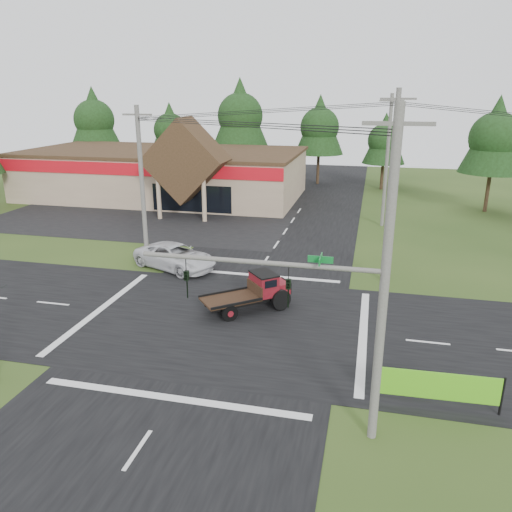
% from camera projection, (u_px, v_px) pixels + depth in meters
% --- Properties ---
extents(ground, '(120.00, 120.00, 0.00)m').
position_uv_depth(ground, '(225.00, 322.00, 25.69)').
color(ground, '#294016').
rests_on(ground, ground).
extents(road_ns, '(12.00, 120.00, 0.02)m').
position_uv_depth(road_ns, '(225.00, 321.00, 25.68)').
color(road_ns, black).
rests_on(road_ns, ground).
extents(road_ew, '(120.00, 12.00, 0.02)m').
position_uv_depth(road_ew, '(225.00, 321.00, 25.68)').
color(road_ew, black).
rests_on(road_ew, ground).
extents(parking_apron, '(28.00, 14.00, 0.02)m').
position_uv_depth(parking_apron, '(139.00, 220.00, 46.29)').
color(parking_apron, black).
rests_on(parking_apron, ground).
extents(cvs_building, '(30.40, 18.20, 9.19)m').
position_uv_depth(cvs_building, '(165.00, 172.00, 55.58)').
color(cvs_building, tan).
rests_on(cvs_building, ground).
extents(traffic_signal_mast, '(8.12, 0.24, 7.00)m').
position_uv_depth(traffic_signal_mast, '(328.00, 314.00, 16.11)').
color(traffic_signal_mast, '#595651').
rests_on(traffic_signal_mast, ground).
extents(utility_pole_nr, '(2.00, 0.30, 11.00)m').
position_uv_depth(utility_pole_nr, '(385.00, 283.00, 15.36)').
color(utility_pole_nr, '#595651').
rests_on(utility_pole_nr, ground).
extents(utility_pole_nw, '(2.00, 0.30, 10.50)m').
position_uv_depth(utility_pole_nw, '(142.00, 185.00, 33.14)').
color(utility_pole_nw, '#595651').
rests_on(utility_pole_nw, ground).
extents(utility_pole_ne, '(2.00, 0.30, 11.50)m').
position_uv_depth(utility_pole_ne, '(391.00, 187.00, 29.52)').
color(utility_pole_ne, '#595651').
rests_on(utility_pole_ne, ground).
extents(utility_pole_n, '(2.00, 0.30, 11.20)m').
position_uv_depth(utility_pole_n, '(387.00, 160.00, 42.52)').
color(utility_pole_n, '#595651').
rests_on(utility_pole_n, ground).
extents(tree_row_a, '(6.72, 6.72, 12.12)m').
position_uv_depth(tree_row_a, '(94.00, 118.00, 66.69)').
color(tree_row_a, '#332316').
rests_on(tree_row_a, ground).
extents(tree_row_b, '(5.60, 5.60, 10.10)m').
position_uv_depth(tree_row_b, '(170.00, 128.00, 66.79)').
color(tree_row_b, '#332316').
rests_on(tree_row_b, ground).
extents(tree_row_c, '(7.28, 7.28, 13.13)m').
position_uv_depth(tree_row_c, '(240.00, 114.00, 63.07)').
color(tree_row_c, '#332316').
rests_on(tree_row_c, ground).
extents(tree_row_d, '(6.16, 6.16, 11.11)m').
position_uv_depth(tree_row_d, '(320.00, 125.00, 62.25)').
color(tree_row_d, '#332316').
rests_on(tree_row_d, ground).
extents(tree_row_e, '(5.04, 5.04, 9.09)m').
position_uv_depth(tree_row_e, '(385.00, 139.00, 59.08)').
color(tree_row_e, '#332316').
rests_on(tree_row_e, ground).
extents(tree_side_ne, '(6.16, 6.16, 11.11)m').
position_uv_depth(tree_side_ne, '(496.00, 135.00, 47.24)').
color(tree_side_ne, '#332316').
rests_on(tree_side_ne, ground).
extents(antique_flatbed_truck, '(4.92, 4.55, 2.03)m').
position_uv_depth(antique_flatbed_truck, '(248.00, 293.00, 26.71)').
color(antique_flatbed_truck, maroon).
rests_on(antique_flatbed_truck, ground).
extents(roadside_banner, '(4.59, 0.30, 1.57)m').
position_uv_depth(roadside_banner, '(437.00, 390.00, 18.39)').
color(roadside_banner, '#52B017').
rests_on(roadside_banner, ground).
extents(white_pickup, '(6.45, 4.75, 1.63)m').
position_uv_depth(white_pickup, '(175.00, 257.00, 33.26)').
color(white_pickup, silver).
rests_on(white_pickup, ground).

